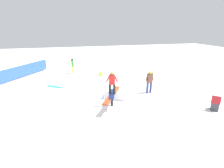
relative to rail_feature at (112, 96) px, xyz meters
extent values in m
plane|color=white|center=(0.00, 0.00, -0.62)|extent=(60.00, 60.00, 0.00)
cylinder|color=black|center=(0.00, 0.00, -0.30)|extent=(0.14, 0.14, 0.64)
cube|color=#A53F1E|center=(0.00, 0.00, 0.06)|extent=(2.52, 1.63, 0.08)
cube|color=white|center=(-1.45, 0.85, -0.35)|extent=(2.31, 2.20, 0.54)
cube|color=navy|center=(0.00, 0.00, 0.12)|extent=(1.51, 0.72, 0.03)
cylinder|color=black|center=(-0.04, -0.12, 0.41)|extent=(0.13, 0.13, 0.55)
cylinder|color=black|center=(0.04, 0.12, 0.41)|extent=(0.13, 0.13, 0.55)
cube|color=red|center=(0.00, 0.00, 0.93)|extent=(0.29, 0.37, 0.49)
cylinder|color=red|center=(-0.06, -0.19, 1.04)|extent=(0.16, 0.29, 0.45)
cylinder|color=red|center=(0.06, 0.19, 1.04)|extent=(0.16, 0.29, 0.45)
sphere|color=brown|center=(0.00, 0.00, 1.28)|extent=(0.21, 0.21, 0.21)
cylinder|color=navy|center=(-1.28, 2.81, -0.25)|extent=(0.15, 0.15, 0.75)
cylinder|color=navy|center=(-1.32, 3.08, -0.25)|extent=(0.15, 0.15, 0.75)
cube|color=brown|center=(-1.30, 2.94, 0.42)|extent=(0.27, 0.38, 0.58)
cylinder|color=brown|center=(-1.26, 2.73, 0.55)|extent=(0.12, 0.22, 0.51)
cylinder|color=brown|center=(-1.34, 3.16, 0.55)|extent=(0.12, 0.22, 0.51)
sphere|color=yellow|center=(-1.30, 2.94, 0.82)|extent=(0.22, 0.22, 0.22)
cylinder|color=yellow|center=(-8.14, -1.79, -0.29)|extent=(0.14, 0.14, 0.66)
cylinder|color=yellow|center=(-7.88, -1.80, -0.29)|extent=(0.14, 0.14, 0.66)
cube|color=green|center=(-8.01, -1.79, 0.31)|extent=(0.33, 0.21, 0.53)
cylinder|color=green|center=(-8.22, -1.79, 0.43)|extent=(0.22, 0.09, 0.48)
cylinder|color=green|center=(-7.81, -1.80, 0.43)|extent=(0.22, 0.09, 0.48)
sphere|color=black|center=(-8.01, -1.79, 0.68)|extent=(0.21, 0.21, 0.21)
cube|color=#1AAFC7|center=(-4.27, -3.38, -0.61)|extent=(1.00, 1.19, 0.02)
cube|color=#3F3F44|center=(1.80, 5.42, -0.40)|extent=(0.31, 0.29, 0.44)
cube|color=#3F3F44|center=(2.04, 5.15, -0.40)|extent=(0.31, 0.29, 0.44)
cube|color=red|center=(1.92, 5.29, -0.16)|extent=(0.62, 0.62, 0.04)
cube|color=red|center=(2.06, 5.14, 0.06)|extent=(0.35, 0.33, 0.40)
cube|color=yellow|center=(-6.38, 0.60, -0.45)|extent=(0.33, 0.37, 0.34)
cylinder|color=blue|center=(-10.04, -4.43, -0.07)|extent=(0.06, 0.06, 1.10)
cube|color=blue|center=(-7.64, -6.08, -0.02)|extent=(4.80, 3.32, 0.99)
camera|label=1|loc=(8.82, -2.33, 3.77)|focal=28.00mm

